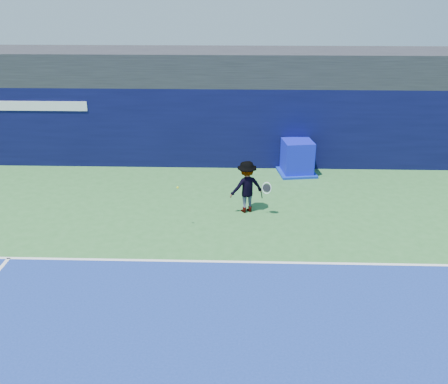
{
  "coord_description": "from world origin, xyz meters",
  "views": [
    {
      "loc": [
        0.87,
        -7.94,
        6.47
      ],
      "look_at": [
        0.44,
        5.2,
        1.0
      ],
      "focal_mm": 40.0,
      "sensor_mm": 36.0,
      "label": 1
    }
  ],
  "objects": [
    {
      "name": "ground",
      "position": [
        0.0,
        0.0,
        0.0
      ],
      "size": [
        80.0,
        80.0,
        0.0
      ],
      "primitive_type": "plane",
      "color": "#327133",
      "rests_on": "ground"
    },
    {
      "name": "tennis_ball",
      "position": [
        -0.84,
        4.88,
        1.25
      ],
      "size": [
        0.06,
        0.06,
        0.06
      ],
      "color": "yellow",
      "rests_on": "ground"
    },
    {
      "name": "equipment_cart",
      "position": [
        2.99,
        9.51,
        0.57
      ],
      "size": [
        1.48,
        1.48,
        1.25
      ],
      "color": "#0D12BF",
      "rests_on": "ground"
    },
    {
      "name": "back_wall_assembly",
      "position": [
        -0.0,
        10.5,
        1.5
      ],
      "size": [
        36.0,
        1.03,
        3.0
      ],
      "color": "#090A32",
      "rests_on": "ground"
    },
    {
      "name": "tennis_player",
      "position": [
        1.1,
        6.09,
        0.81
      ],
      "size": [
        1.34,
        0.96,
        1.62
      ],
      "color": "silver",
      "rests_on": "ground"
    },
    {
      "name": "stadium_band",
      "position": [
        0.0,
        11.5,
        3.6
      ],
      "size": [
        36.0,
        3.0,
        1.2
      ],
      "primitive_type": "cube",
      "color": "#222227",
      "rests_on": "back_wall_assembly"
    },
    {
      "name": "baseline",
      "position": [
        0.0,
        3.0,
        0.01
      ],
      "size": [
        24.0,
        0.1,
        0.01
      ],
      "primitive_type": "cube",
      "color": "white",
      "rests_on": "ground"
    }
  ]
}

